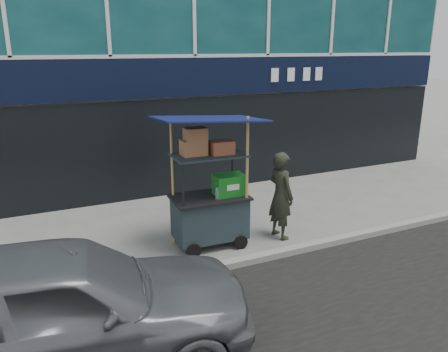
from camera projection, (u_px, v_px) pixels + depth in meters
name	position (u px, v px, depth m)	size (l,w,h in m)	color
ground	(275.00, 251.00, 8.01)	(80.00, 80.00, 0.00)	slate
curb	(281.00, 253.00, 7.82)	(80.00, 0.18, 0.12)	gray
vendor_cart	(211.00, 201.00, 8.05)	(1.90, 1.38, 2.51)	black
vendor_man	(281.00, 195.00, 8.40)	(0.63, 0.41, 1.72)	#26291E
parked_car	(58.00, 306.00, 4.98)	(1.81, 4.50, 1.53)	slate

